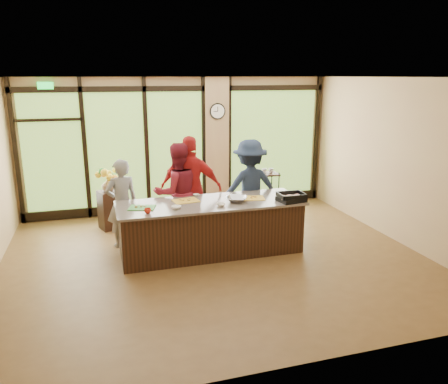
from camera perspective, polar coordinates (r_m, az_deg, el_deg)
floor at (r=7.55m, az=-1.12°, el=-8.65°), size 7.00×7.00×0.00m
ceiling at (r=6.92m, az=-1.25°, el=14.77°), size 7.00×7.00×0.00m
back_wall at (r=9.96m, az=-5.78°, el=6.09°), size 7.00×0.00×7.00m
right_wall at (r=8.67m, az=21.78°, el=3.77°), size 0.00×6.00×6.00m
window_wall at (r=9.96m, az=-4.79°, el=5.51°), size 6.90×0.12×3.00m
island_base at (r=7.65m, az=-1.74°, el=-4.76°), size 3.10×1.00×0.88m
countertop at (r=7.51m, az=-1.76°, el=-1.46°), size 3.20×1.10×0.04m
wall_clock at (r=9.94m, az=-0.85°, el=10.50°), size 0.36×0.04×0.36m
cook_left at (r=8.03m, az=-13.19°, el=-1.44°), size 0.67×0.52×1.62m
cook_midleft at (r=8.12m, az=-6.09°, el=-0.08°), size 0.99×0.83×1.86m
cook_midright at (r=8.19m, az=-4.32°, el=0.49°), size 1.25×0.86×1.96m
cook_right at (r=8.45m, az=3.36°, el=0.60°), size 1.22×0.72×1.86m
roasting_pan at (r=7.62m, az=8.78°, el=-0.92°), size 0.49×0.41×0.08m
mixing_bowl at (r=7.51m, az=1.65°, el=-0.95°), size 0.47×0.47×0.09m
cutting_board_left at (r=7.29m, az=-10.67°, el=-2.02°), size 0.49×0.43×0.01m
cutting_board_center at (r=7.58m, az=-5.00°, el=-1.14°), size 0.47×0.38×0.01m
cutting_board_right at (r=7.73m, az=3.72°, el=-0.80°), size 0.47×0.39×0.01m
prep_bowl_near at (r=7.15m, az=-6.24°, el=-2.01°), size 0.17×0.17×0.05m
prep_bowl_mid at (r=7.27m, az=-0.40°, el=-1.66°), size 0.19×0.19×0.05m
prep_bowl_far at (r=7.91m, az=-3.65°, el=-0.38°), size 0.13×0.13×0.03m
red_ramekin at (r=6.98m, az=-9.94°, el=-2.44°), size 0.13×0.13×0.08m
flower_stand at (r=9.14m, az=-14.68°, el=-2.26°), size 0.50×0.50×0.79m
flower_vase at (r=9.00m, az=-14.90°, el=0.95°), size 0.33×0.33×0.27m
bar_cart at (r=9.63m, az=4.75°, el=0.56°), size 0.80×0.48×1.06m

